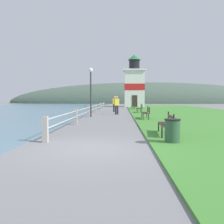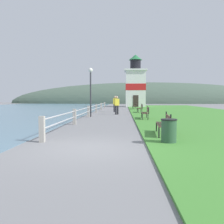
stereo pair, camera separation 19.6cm
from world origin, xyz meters
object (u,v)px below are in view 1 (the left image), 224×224
object	(u,v)px
park_bench_midway	(146,112)
person_by_railing	(115,103)
person_strolling	(117,105)
lamp_post	(91,83)
trash_bin	(172,131)
lighthouse	(134,85)
park_bench_far	(140,108)
park_bench_by_lighthouse	(135,105)
park_bench_near	(167,123)

from	to	relation	value
park_bench_midway	person_by_railing	bearing A→B (deg)	-72.76
person_strolling	lamp_post	bearing A→B (deg)	121.95
trash_bin	lamp_post	size ratio (longest dim) A/B	0.21
lighthouse	park_bench_far	bearing A→B (deg)	-90.99
park_bench_midway	person_by_railing	world-z (taller)	person_by_railing
park_bench_far	park_bench_by_lighthouse	size ratio (longest dim) A/B	0.82
park_bench_near	park_bench_midway	bearing A→B (deg)	-84.82
park_bench_far	person_by_railing	size ratio (longest dim) A/B	0.93
park_bench_far	park_bench_by_lighthouse	bearing A→B (deg)	-88.58
person_strolling	trash_bin	bearing A→B (deg)	165.18
lighthouse	lamp_post	world-z (taller)	lighthouse
park_bench_midway	trash_bin	bearing A→B (deg)	91.66
park_bench_near	lighthouse	bearing A→B (deg)	-85.94
park_bench_near	park_bench_far	world-z (taller)	same
person_by_railing	lighthouse	bearing A→B (deg)	-11.16
trash_bin	lamp_post	xyz separation A→B (m)	(-4.18, 11.85, 2.31)
park_bench_by_lighthouse	park_bench_midway	bearing A→B (deg)	86.76
lighthouse	person_by_railing	xyz separation A→B (m)	(-2.96, -16.38, -2.81)
park_bench_near	person_strolling	distance (m)	13.20
park_bench_midway	park_bench_far	world-z (taller)	same
lamp_post	park_bench_near	bearing A→B (deg)	-66.74
person_strolling	trash_bin	distance (m)	14.94
park_bench_near	park_bench_far	size ratio (longest dim) A/B	1.20
person_strolling	person_by_railing	world-z (taller)	person_by_railing
park_bench_near	park_bench_by_lighthouse	world-z (taller)	same
trash_bin	lighthouse	bearing A→B (deg)	89.13
person_by_railing	person_strolling	bearing A→B (deg)	-176.74
park_bench_near	park_bench_midway	world-z (taller)	same
park_bench_by_lighthouse	lamp_post	world-z (taller)	lamp_post
trash_bin	park_bench_midway	bearing A→B (deg)	89.48
person_by_railing	park_bench_by_lighthouse	bearing A→B (deg)	-23.13
person_by_railing	park_bench_near	bearing A→B (deg)	-172.33
park_bench_far	person_by_railing	world-z (taller)	person_by_railing
lighthouse	lamp_post	size ratio (longest dim) A/B	2.27
park_bench_midway	trash_bin	distance (m)	9.53
park_bench_by_lighthouse	trash_bin	bearing A→B (deg)	86.53
park_bench_near	lamp_post	bearing A→B (deg)	-62.01
park_bench_near	lamp_post	xyz separation A→B (m)	(-4.33, 10.07, 2.20)
park_bench_midway	lighthouse	distance (m)	25.92
park_bench_far	park_bench_by_lighthouse	distance (m)	7.74
lighthouse	person_by_railing	bearing A→B (deg)	-100.26
park_bench_midway	person_by_railing	size ratio (longest dim) A/B	1.12
park_bench_near	park_bench_by_lighthouse	xyz separation A→B (m)	(-0.08, 23.19, 0.00)
park_bench_near	trash_bin	world-z (taller)	park_bench_near
park_bench_near	trash_bin	distance (m)	1.79
park_bench_far	person_by_railing	xyz separation A→B (m)	(-2.65, 1.64, 0.42)
person_by_railing	lamp_post	bearing A→B (deg)	165.09
park_bench_midway	lighthouse	size ratio (longest dim) A/B	0.22
park_bench_by_lighthouse	person_strolling	distance (m)	10.44
lighthouse	lamp_post	distance (m)	23.89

